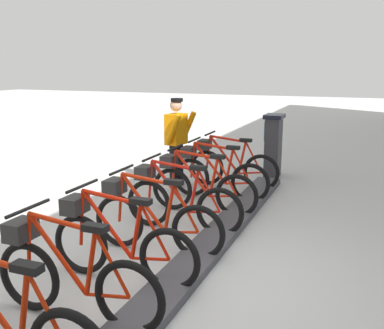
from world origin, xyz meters
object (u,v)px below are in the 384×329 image
(bike_docked_3, at_px, (178,200))
(bike_docked_6, at_px, (69,275))
(worker_near_rack, at_px, (177,139))
(bike_docked_5, at_px, (117,242))
(bike_docked_0, at_px, (230,165))
(bike_docked_4, at_px, (152,218))
(bike_docked_1, at_px, (216,174))
(bike_docked_7, at_px, (0,323))
(bike_docked_2, at_px, (199,186))
(payment_kiosk, at_px, (273,145))

(bike_docked_3, distance_m, bike_docked_6, 2.40)
(worker_near_rack, bearing_deg, bike_docked_5, 104.10)
(bike_docked_0, height_order, bike_docked_4, same)
(bike_docked_1, distance_m, bike_docked_7, 4.80)
(bike_docked_1, distance_m, bike_docked_2, 0.80)
(bike_docked_0, xyz_separation_m, bike_docked_3, (0.00, 2.40, 0.00))
(payment_kiosk, distance_m, bike_docked_5, 5.16)
(bike_docked_6, height_order, worker_near_rack, worker_near_rack)
(bike_docked_1, distance_m, bike_docked_4, 2.40)
(payment_kiosk, xyz_separation_m, worker_near_rack, (1.48, 1.50, 0.24))
(bike_docked_5, bearing_deg, bike_docked_4, -90.00)
(bike_docked_5, bearing_deg, bike_docked_0, -90.00)
(bike_docked_3, bearing_deg, bike_docked_6, 90.00)
(bike_docked_1, bearing_deg, bike_docked_5, 90.00)
(bike_docked_2, bearing_deg, bike_docked_4, 90.00)
(bike_docked_0, height_order, bike_docked_6, same)
(payment_kiosk, relative_size, bike_docked_3, 0.74)
(bike_docked_0, bearing_deg, bike_docked_4, 90.00)
(bike_docked_6, xyz_separation_m, bike_docked_7, (0.00, 0.80, 0.00))
(bike_docked_3, distance_m, worker_near_rack, 2.27)
(bike_docked_1, xyz_separation_m, bike_docked_6, (0.00, 4.00, 0.00))
(payment_kiosk, relative_size, bike_docked_1, 0.74)
(bike_docked_4, height_order, bike_docked_7, same)
(bike_docked_3, bearing_deg, bike_docked_7, 90.00)
(bike_docked_7, distance_m, worker_near_rack, 5.32)
(payment_kiosk, relative_size, bike_docked_2, 0.74)
(bike_docked_3, relative_size, bike_docked_4, 1.00)
(payment_kiosk, relative_size, bike_docked_4, 0.74)
(bike_docked_2, height_order, worker_near_rack, worker_near_rack)
(payment_kiosk, distance_m, bike_docked_3, 3.58)
(bike_docked_6, bearing_deg, bike_docked_4, -90.00)
(payment_kiosk, height_order, bike_docked_7, payment_kiosk)
(bike_docked_2, relative_size, bike_docked_6, 1.00)
(bike_docked_4, xyz_separation_m, worker_near_rack, (0.91, -2.82, 0.48))
(bike_docked_4, height_order, bike_docked_5, same)
(bike_docked_1, relative_size, bike_docked_5, 1.00)
(payment_kiosk, xyz_separation_m, bike_docked_2, (0.57, 2.72, -0.24))
(bike_docked_1, relative_size, bike_docked_7, 1.00)
(bike_docked_1, xyz_separation_m, bike_docked_2, (0.00, 0.80, 0.00))
(payment_kiosk, xyz_separation_m, bike_docked_7, (0.57, 6.72, -0.24))
(bike_docked_2, height_order, bike_docked_6, same)
(bike_docked_5, xyz_separation_m, worker_near_rack, (0.91, -3.62, 0.48))
(bike_docked_3, bearing_deg, bike_docked_0, -90.00)
(payment_kiosk, distance_m, bike_docked_7, 6.75)
(bike_docked_5, distance_m, bike_docked_6, 0.80)
(payment_kiosk, bearing_deg, bike_docked_4, 82.47)
(bike_docked_2, bearing_deg, bike_docked_7, 90.00)
(payment_kiosk, height_order, bike_docked_1, payment_kiosk)
(bike_docked_2, xyz_separation_m, bike_docked_4, (0.00, 1.60, 0.00))
(bike_docked_3, height_order, bike_docked_5, same)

